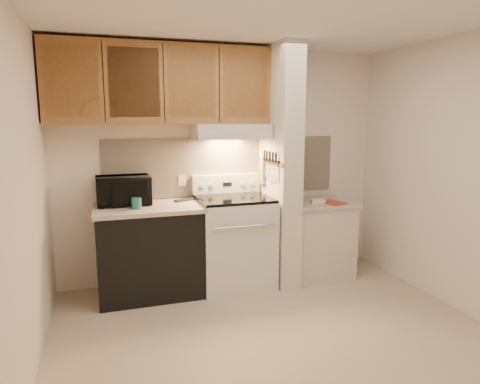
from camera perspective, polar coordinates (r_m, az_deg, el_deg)
name	(u,v)px	position (r m, az deg, el deg)	size (l,w,h in m)	color
floor	(275,335)	(3.72, 4.75, -18.44)	(3.60, 3.60, 0.00)	#BBA98E
ceiling	(280,15)	(3.36, 5.41, 22.49)	(3.60, 3.60, 0.00)	white
wall_back	(225,165)	(4.72, -2.06, 3.64)	(3.60, 0.02, 2.50)	silver
wall_left	(20,199)	(3.10, -27.23, -0.78)	(0.02, 3.00, 2.50)	silver
wall_right	(462,175)	(4.35, 27.50, 1.97)	(0.02, 3.00, 2.50)	silver
backsplash	(225,166)	(4.71, -2.02, 3.44)	(2.60, 0.02, 0.63)	beige
range_body	(234,242)	(4.56, -0.80, -6.75)	(0.76, 0.65, 0.92)	silver
oven_window	(243,247)	(4.26, 0.47, -7.40)	(0.50, 0.01, 0.30)	black
oven_handle	(245,227)	(4.16, 0.64, -4.65)	(0.02, 0.02, 0.65)	silver
cooktop	(234,198)	(4.44, -0.82, -0.87)	(0.74, 0.64, 0.03)	black
range_backguard	(226,184)	(4.69, -1.85, 1.13)	(0.76, 0.08, 0.20)	silver
range_display	(227,184)	(4.65, -1.70, 1.06)	(0.10, 0.01, 0.04)	black
range_knob_left_outer	(202,185)	(4.58, -5.06, 0.88)	(0.05, 0.05, 0.02)	silver
range_knob_left_inner	(211,185)	(4.60, -3.84, 0.94)	(0.05, 0.05, 0.02)	silver
range_knob_right_inner	(243,183)	(4.70, 0.41, 1.16)	(0.05, 0.05, 0.02)	silver
range_knob_right_outer	(252,183)	(4.73, 1.56, 1.21)	(0.05, 0.05, 0.02)	silver
dishwasher_front	(150,252)	(4.41, -11.95, -7.89)	(1.00, 0.63, 0.87)	black
left_countertop	(148,208)	(4.29, -12.16, -2.09)	(1.04, 0.67, 0.04)	#C5AFA0
spoon_rest	(185,200)	(4.49, -7.30, -1.05)	(0.23, 0.07, 0.02)	black
teal_jar	(136,203)	(4.17, -13.64, -1.48)	(0.09, 0.09, 0.11)	#1E615C
outlet	(182,181)	(4.61, -7.71, 1.52)	(0.08, 0.01, 0.12)	beige
microwave	(123,190)	(4.38, -15.29, 0.20)	(0.52, 0.35, 0.29)	black
partition_pillar	(280,167)	(4.57, 5.33, 3.38)	(0.22, 0.70, 2.50)	beige
pillar_trim	(270,162)	(4.52, 3.98, 3.97)	(0.01, 0.70, 0.04)	#966230
knife_strip	(271,161)	(4.47, 4.16, 4.16)	(0.02, 0.42, 0.04)	black
knife_blade_a	(276,172)	(4.32, 4.84, 2.61)	(0.01, 0.04, 0.16)	silver
knife_handle_a	(276,157)	(4.31, 4.81, 4.61)	(0.02, 0.02, 0.10)	black
knife_blade_b	(273,172)	(4.40, 4.36, 2.63)	(0.01, 0.04, 0.18)	silver
knife_handle_b	(273,157)	(4.38, 4.41, 4.70)	(0.02, 0.02, 0.10)	black
knife_blade_c	(270,172)	(4.48, 3.97, 2.63)	(0.01, 0.04, 0.20)	silver
knife_handle_c	(270,156)	(4.46, 4.01, 4.79)	(0.02, 0.02, 0.10)	black
knife_blade_d	(267,169)	(4.56, 3.56, 3.02)	(0.01, 0.04, 0.16)	silver
knife_handle_d	(267,155)	(4.54, 3.59, 4.89)	(0.02, 0.02, 0.10)	black
knife_blade_e	(264,170)	(4.63, 3.23, 3.00)	(0.01, 0.04, 0.18)	silver
knife_handle_e	(264,155)	(4.61, 3.26, 4.97)	(0.02, 0.02, 0.10)	black
oven_mitt	(262,172)	(4.68, 3.01, 2.73)	(0.03, 0.11, 0.26)	gray
right_cab_base	(316,240)	(4.93, 10.12, -6.27)	(0.70, 0.60, 0.81)	beige
right_countertop	(317,203)	(4.83, 10.27, -1.42)	(0.74, 0.64, 0.04)	#C5AFA0
red_folder	(332,203)	(4.74, 12.20, -1.39)	(0.21, 0.29, 0.01)	#9D3823
white_box	(318,201)	(4.71, 10.32, -1.21)	(0.15, 0.10, 0.04)	white
range_hood	(230,131)	(4.49, -1.31, 8.11)	(0.78, 0.44, 0.15)	beige
hood_lip	(236,136)	(4.29, -0.50, 7.43)	(0.78, 0.04, 0.06)	beige
upper_cabinets	(161,84)	(4.39, -10.43, 13.92)	(2.18, 0.33, 0.77)	#966230
cab_door_a	(71,81)	(4.20, -21.57, 13.60)	(0.46, 0.01, 0.63)	#966230
cab_gap_a	(103,82)	(4.19, -17.75, 13.82)	(0.01, 0.01, 0.73)	black
cab_door_b	(134,83)	(4.21, -13.93, 13.98)	(0.46, 0.01, 0.63)	#966230
cab_gap_b	(164,83)	(4.23, -10.13, 14.08)	(0.01, 0.01, 0.73)	black
cab_door_c	(192,84)	(4.28, -6.41, 14.13)	(0.46, 0.01, 0.63)	#966230
cab_gap_c	(219,85)	(4.34, -2.78, 14.11)	(0.01, 0.01, 0.73)	black
cab_door_d	(245,85)	(4.42, 0.73, 14.05)	(0.46, 0.01, 0.63)	#966230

